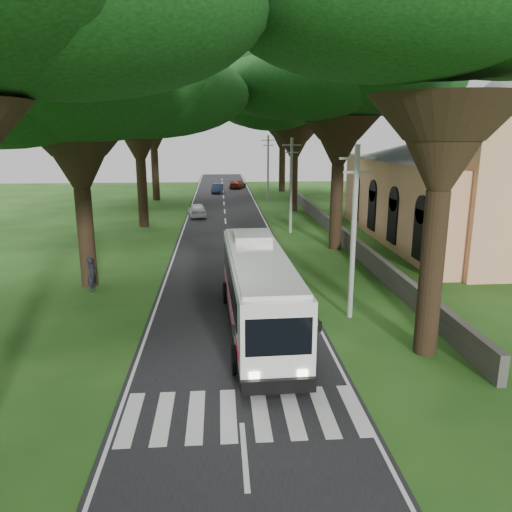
{
  "coord_description": "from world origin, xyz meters",
  "views": [
    {
      "loc": [
        -0.56,
        -15.81,
        8.6
      ],
      "look_at": [
        1.31,
        9.41,
        2.2
      ],
      "focal_mm": 35.0,
      "sensor_mm": 36.0,
      "label": 1
    }
  ],
  "objects_px": {
    "pole_mid": "(291,184)",
    "distant_car_a": "(197,210)",
    "pole_far": "(268,167)",
    "distant_car_b": "(217,188)",
    "pedestrian": "(92,274)",
    "pole_near": "(354,230)",
    "distant_car_c": "(238,184)",
    "coach_bus": "(258,289)",
    "church": "(459,179)"
  },
  "relations": [
    {
      "from": "distant_car_c",
      "to": "church",
      "type": "bearing_deg",
      "value": 131.19
    },
    {
      "from": "pole_mid",
      "to": "distant_car_a",
      "type": "bearing_deg",
      "value": 134.03
    },
    {
      "from": "pole_mid",
      "to": "distant_car_c",
      "type": "height_order",
      "value": "pole_mid"
    },
    {
      "from": "coach_bus",
      "to": "distant_car_b",
      "type": "distance_m",
      "value": 49.7
    },
    {
      "from": "pole_far",
      "to": "pedestrian",
      "type": "relative_size",
      "value": 4.12
    },
    {
      "from": "distant_car_b",
      "to": "pole_near",
      "type": "bearing_deg",
      "value": -76.93
    },
    {
      "from": "pole_near",
      "to": "pedestrian",
      "type": "bearing_deg",
      "value": 159.66
    },
    {
      "from": "pole_far",
      "to": "pedestrian",
      "type": "bearing_deg",
      "value": -110.37
    },
    {
      "from": "distant_car_b",
      "to": "pedestrian",
      "type": "height_order",
      "value": "pedestrian"
    },
    {
      "from": "pedestrian",
      "to": "pole_near",
      "type": "bearing_deg",
      "value": -100.06
    },
    {
      "from": "coach_bus",
      "to": "distant_car_b",
      "type": "relative_size",
      "value": 3.09
    },
    {
      "from": "pole_near",
      "to": "coach_bus",
      "type": "bearing_deg",
      "value": -164.4
    },
    {
      "from": "pole_far",
      "to": "distant_car_a",
      "type": "relative_size",
      "value": 1.91
    },
    {
      "from": "distant_car_c",
      "to": "distant_car_a",
      "type": "bearing_deg",
      "value": 97.92
    },
    {
      "from": "pole_far",
      "to": "coach_bus",
      "type": "bearing_deg",
      "value": -96.14
    },
    {
      "from": "pole_far",
      "to": "distant_car_c",
      "type": "height_order",
      "value": "pole_far"
    },
    {
      "from": "pole_mid",
      "to": "pole_far",
      "type": "relative_size",
      "value": 1.0
    },
    {
      "from": "church",
      "to": "pole_near",
      "type": "height_order",
      "value": "church"
    },
    {
      "from": "pole_mid",
      "to": "pedestrian",
      "type": "xyz_separation_m",
      "value": [
        -13.05,
        -15.16,
        -3.21
      ]
    },
    {
      "from": "pole_near",
      "to": "distant_car_a",
      "type": "distance_m",
      "value": 30.0
    },
    {
      "from": "coach_bus",
      "to": "distant_car_a",
      "type": "xyz_separation_m",
      "value": [
        -3.9,
        29.86,
        -1.14
      ]
    },
    {
      "from": "pole_mid",
      "to": "pedestrian",
      "type": "relative_size",
      "value": 4.12
    },
    {
      "from": "coach_bus",
      "to": "distant_car_c",
      "type": "distance_m",
      "value": 55.42
    },
    {
      "from": "distant_car_b",
      "to": "pole_far",
      "type": "bearing_deg",
      "value": -47.5
    },
    {
      "from": "pole_near",
      "to": "pole_mid",
      "type": "bearing_deg",
      "value": 90.0
    },
    {
      "from": "church",
      "to": "pole_far",
      "type": "distance_m",
      "value": 27.41
    },
    {
      "from": "pole_far",
      "to": "pole_near",
      "type": "bearing_deg",
      "value": -90.0
    },
    {
      "from": "church",
      "to": "coach_bus",
      "type": "xyz_separation_m",
      "value": [
        -16.8,
        -16.78,
        -3.03
      ]
    },
    {
      "from": "church",
      "to": "pole_near",
      "type": "bearing_deg",
      "value": -128.5
    },
    {
      "from": "pedestrian",
      "to": "pole_far",
      "type": "bearing_deg",
      "value": -10.09
    },
    {
      "from": "pole_near",
      "to": "pedestrian",
      "type": "distance_m",
      "value": 14.29
    },
    {
      "from": "coach_bus",
      "to": "distant_car_a",
      "type": "bearing_deg",
      "value": 95.65
    },
    {
      "from": "pole_near",
      "to": "pole_far",
      "type": "xyz_separation_m",
      "value": [
        0.0,
        40.0,
        0.0
      ]
    },
    {
      "from": "pole_mid",
      "to": "church",
      "type": "bearing_deg",
      "value": -19.81
    },
    {
      "from": "pole_mid",
      "to": "pedestrian",
      "type": "distance_m",
      "value": 20.26
    },
    {
      "from": "coach_bus",
      "to": "pole_near",
      "type": "bearing_deg",
      "value": 13.82
    },
    {
      "from": "distant_car_a",
      "to": "pedestrian",
      "type": "height_order",
      "value": "pedestrian"
    },
    {
      "from": "coach_bus",
      "to": "distant_car_b",
      "type": "bearing_deg",
      "value": 90.37
    },
    {
      "from": "pole_mid",
      "to": "pole_far",
      "type": "bearing_deg",
      "value": 90.0
    },
    {
      "from": "church",
      "to": "distant_car_b",
      "type": "xyz_separation_m",
      "value": [
        -18.66,
        32.86,
        -4.24
      ]
    },
    {
      "from": "pedestrian",
      "to": "distant_car_a",
      "type": "bearing_deg",
      "value": -0.95
    },
    {
      "from": "pole_near",
      "to": "pedestrian",
      "type": "height_order",
      "value": "pole_near"
    },
    {
      "from": "distant_car_b",
      "to": "church",
      "type": "bearing_deg",
      "value": -54.75
    },
    {
      "from": "church",
      "to": "pole_near",
      "type": "relative_size",
      "value": 3.0
    },
    {
      "from": "distant_car_b",
      "to": "distant_car_c",
      "type": "xyz_separation_m",
      "value": [
        3.05,
        5.74,
        -0.02
      ]
    },
    {
      "from": "pole_near",
      "to": "pole_far",
      "type": "relative_size",
      "value": 1.0
    },
    {
      "from": "distant_car_c",
      "to": "pole_mid",
      "type": "bearing_deg",
      "value": 114.61
    },
    {
      "from": "distant_car_b",
      "to": "pole_mid",
      "type": "bearing_deg",
      "value": -71.84
    },
    {
      "from": "pole_far",
      "to": "distant_car_b",
      "type": "bearing_deg",
      "value": 126.85
    },
    {
      "from": "pole_mid",
      "to": "distant_car_a",
      "type": "height_order",
      "value": "pole_mid"
    }
  ]
}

